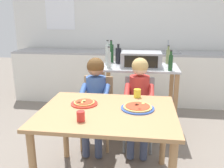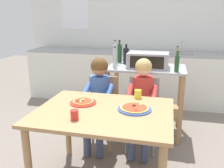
# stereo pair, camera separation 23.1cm
# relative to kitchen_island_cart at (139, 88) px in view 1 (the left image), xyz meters

# --- Properties ---
(ground_plane) EXTENTS (10.79, 10.79, 0.00)m
(ground_plane) POSITION_rel_kitchen_island_cart_xyz_m (-0.24, -0.07, -0.59)
(ground_plane) COLOR slate
(back_wall_tiled) EXTENTS (4.48, 0.14, 2.70)m
(back_wall_tiled) POSITION_rel_kitchen_island_cart_xyz_m (-0.25, 1.61, 0.76)
(back_wall_tiled) COLOR white
(back_wall_tiled) RESTS_ON ground
(kitchen_counter) EXTENTS (4.03, 0.60, 1.10)m
(kitchen_counter) POSITION_rel_kitchen_island_cart_xyz_m (-0.24, 1.20, -0.14)
(kitchen_counter) COLOR silver
(kitchen_counter) RESTS_ON ground
(kitchen_island_cart) EXTENTS (0.96, 0.59, 0.89)m
(kitchen_island_cart) POSITION_rel_kitchen_island_cart_xyz_m (0.00, 0.00, 0.00)
(kitchen_island_cart) COLOR #B7BABF
(kitchen_island_cart) RESTS_ON ground
(toaster_oven) EXTENTS (0.50, 0.33, 0.19)m
(toaster_oven) POSITION_rel_kitchen_island_cart_xyz_m (0.02, -0.03, 0.39)
(toaster_oven) COLOR #999BA0
(toaster_oven) RESTS_ON kitchen_island_cart
(bottle_tall_green_wine) EXTENTS (0.05, 0.05, 0.25)m
(bottle_tall_green_wine) POSITION_rel_kitchen_island_cart_xyz_m (0.37, 0.22, 0.40)
(bottle_tall_green_wine) COLOR olive
(bottle_tall_green_wine) RESTS_ON kitchen_island_cart
(bottle_clear_vinegar) EXTENTS (0.08, 0.08, 0.26)m
(bottle_clear_vinegar) POSITION_rel_kitchen_island_cart_xyz_m (-0.29, 0.15, 0.41)
(bottle_clear_vinegar) COLOR black
(bottle_clear_vinegar) RESTS_ON kitchen_island_cart
(bottle_brown_beer) EXTENTS (0.06, 0.06, 0.32)m
(bottle_brown_beer) POSITION_rel_kitchen_island_cart_xyz_m (-0.42, 0.06, 0.43)
(bottle_brown_beer) COLOR #ADB7B2
(bottle_brown_beer) RESTS_ON kitchen_island_cart
(bottle_slim_sauce) EXTENTS (0.05, 0.05, 0.24)m
(bottle_slim_sauce) POSITION_rel_kitchen_island_cart_xyz_m (0.36, -0.21, 0.40)
(bottle_slim_sauce) COLOR #1E4723
(bottle_slim_sauce) RESTS_ON kitchen_island_cart
(bottle_squat_spirits) EXTENTS (0.07, 0.07, 0.30)m
(bottle_squat_spirits) POSITION_rel_kitchen_island_cart_xyz_m (-0.40, 0.24, 0.42)
(bottle_squat_spirits) COLOR #1E4723
(bottle_squat_spirits) RESTS_ON kitchen_island_cart
(bottle_dark_olive_oil) EXTENTS (0.05, 0.05, 0.26)m
(bottle_dark_olive_oil) POSITION_rel_kitchen_island_cart_xyz_m (-0.37, -0.16, 0.41)
(bottle_dark_olive_oil) COLOR #ADB7B2
(bottle_dark_olive_oil) RESTS_ON kitchen_island_cart
(dining_table) EXTENTS (1.16, 0.90, 0.73)m
(dining_table) POSITION_rel_kitchen_island_cart_xyz_m (-0.24, -1.15, 0.04)
(dining_table) COLOR #AD7F51
(dining_table) RESTS_ON ground
(dining_chair_left) EXTENTS (0.36, 0.36, 0.81)m
(dining_chair_left) POSITION_rel_kitchen_island_cart_xyz_m (-0.47, -0.43, -0.11)
(dining_chair_left) COLOR tan
(dining_chair_left) RESTS_ON ground
(dining_chair_right) EXTENTS (0.36, 0.36, 0.81)m
(dining_chair_right) POSITION_rel_kitchen_island_cart_xyz_m (0.01, -0.40, -0.11)
(dining_chair_right) COLOR gray
(dining_chair_right) RESTS_ON ground
(child_in_blue_striped_shirt) EXTENTS (0.32, 0.42, 1.05)m
(child_in_blue_striped_shirt) POSITION_rel_kitchen_island_cart_xyz_m (-0.47, -0.54, 0.09)
(child_in_blue_striped_shirt) COLOR #424C6B
(child_in_blue_striped_shirt) RESTS_ON ground
(child_in_red_shirt) EXTENTS (0.32, 0.42, 1.05)m
(child_in_red_shirt) POSITION_rel_kitchen_island_cart_xyz_m (0.01, -0.52, 0.08)
(child_in_red_shirt) COLOR #424C6B
(child_in_red_shirt) RESTS_ON ground
(pizza_plate_red_rimmed) EXTENTS (0.24, 0.24, 0.03)m
(pizza_plate_red_rimmed) POSITION_rel_kitchen_island_cart_xyz_m (-0.47, -1.03, 0.15)
(pizza_plate_red_rimmed) COLOR red
(pizza_plate_red_rimmed) RESTS_ON dining_table
(pizza_plate_blue_rimmed) EXTENTS (0.29, 0.29, 0.03)m
(pizza_plate_blue_rimmed) POSITION_rel_kitchen_island_cart_xyz_m (0.01, -1.08, 0.15)
(pizza_plate_blue_rimmed) COLOR #3356B7
(pizza_plate_blue_rimmed) RESTS_ON dining_table
(drinking_cup_red) EXTENTS (0.06, 0.06, 0.08)m
(drinking_cup_red) POSITION_rel_kitchen_island_cart_xyz_m (-0.41, -1.39, 0.18)
(drinking_cup_red) COLOR red
(drinking_cup_red) RESTS_ON dining_table
(drinking_cup_yellow) EXTENTS (0.07, 0.07, 0.08)m
(drinking_cup_yellow) POSITION_rel_kitchen_island_cart_xyz_m (-0.00, -0.77, 0.18)
(drinking_cup_yellow) COLOR yellow
(drinking_cup_yellow) RESTS_ON dining_table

